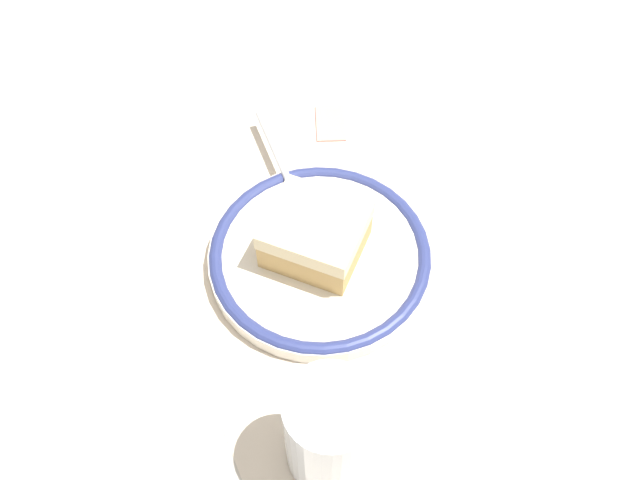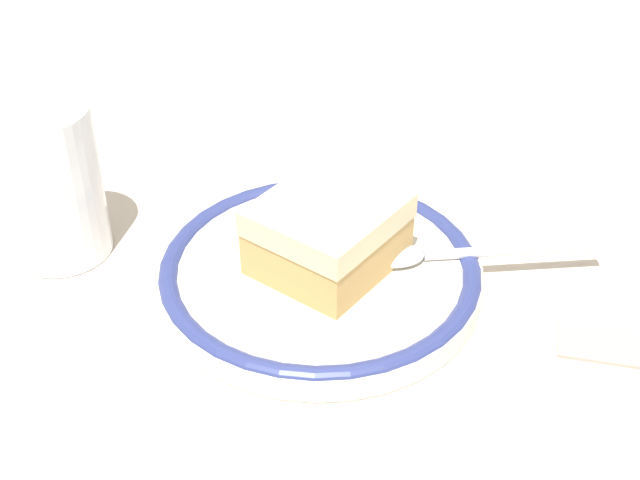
# 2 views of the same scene
# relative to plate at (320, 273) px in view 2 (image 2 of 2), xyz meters

# --- Properties ---
(ground_plane) EXTENTS (2.40, 2.40, 0.00)m
(ground_plane) POSITION_rel_plate_xyz_m (0.01, -0.02, -0.01)
(ground_plane) COLOR #B7B2A8
(placemat) EXTENTS (0.54, 0.31, 0.00)m
(placemat) POSITION_rel_plate_xyz_m (0.01, -0.02, -0.01)
(placemat) COLOR beige
(placemat) RESTS_ON ground_plane
(plate) EXTENTS (0.20, 0.20, 0.02)m
(plate) POSITION_rel_plate_xyz_m (0.00, 0.00, 0.00)
(plate) COLOR silver
(plate) RESTS_ON placemat
(cake_slice) EXTENTS (0.11, 0.11, 0.04)m
(cake_slice) POSITION_rel_plate_xyz_m (0.00, 0.00, 0.03)
(cake_slice) COLOR tan
(cake_slice) RESTS_ON plate
(spoon) EXTENTS (0.15, 0.03, 0.01)m
(spoon) POSITION_rel_plate_xyz_m (0.08, -0.01, 0.01)
(spoon) COLOR silver
(spoon) RESTS_ON plate
(cup) EXTENTS (0.06, 0.06, 0.10)m
(cup) POSITION_rel_plate_xyz_m (-0.16, 0.07, 0.04)
(cup) COLOR silver
(cup) RESTS_ON placemat
(sugar_packet) EXTENTS (0.06, 0.05, 0.01)m
(sugar_packet) POSITION_rel_plate_xyz_m (0.15, -0.08, -0.01)
(sugar_packet) COLOR #E5998C
(sugar_packet) RESTS_ON placemat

